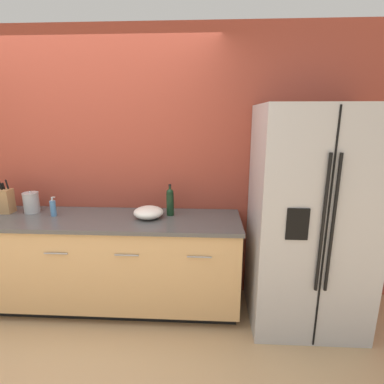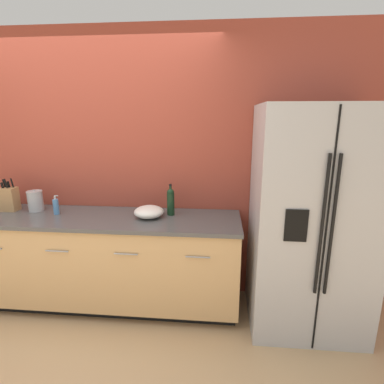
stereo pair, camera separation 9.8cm
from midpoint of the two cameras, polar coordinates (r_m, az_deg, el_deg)
name	(u,v)px [view 2 (the right image)]	position (r m, az deg, el deg)	size (l,w,h in m)	color
ground_plane	(44,370)	(2.74, -25.33, -28.32)	(14.00, 14.00, 0.00)	tan
wall_back	(95,167)	(3.15, -17.06, 4.55)	(10.00, 0.05, 2.60)	#993D2D
counter_unit	(107,260)	(3.03, -14.94, -12.45)	(2.51, 0.64, 0.90)	black
refrigerator	(310,221)	(2.72, 22.46, -5.10)	(0.93, 0.79, 1.89)	#B2B2B5
knife_block	(9,199)	(3.36, -30.74, -1.12)	(0.14, 0.11, 0.32)	#A87A4C
wine_bottle	(171,201)	(2.77, -3.07, -1.74)	(0.07, 0.07, 0.29)	black
soap_dispenser	(56,206)	(3.05, -23.66, -2.54)	(0.06, 0.05, 0.18)	#4C7FB2
steel_canister	(35,201)	(3.25, -26.92, -1.51)	(0.14, 0.14, 0.21)	#A3A3A5
mixing_bowl	(149,212)	(2.73, -7.19, -3.77)	(0.27, 0.27, 0.11)	white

